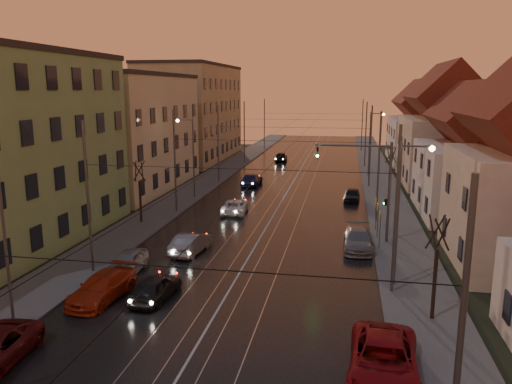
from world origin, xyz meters
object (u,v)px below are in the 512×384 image
Objects in this scene: driving_car_3 at (252,180)px; driving_car_4 at (281,157)px; street_lamp_2 at (190,150)px; traffic_light_mast at (375,179)px; street_lamp_1 at (404,201)px; parked_left_2 at (102,287)px; parked_right_1 at (358,239)px; parked_left_3 at (127,262)px; street_lamp_3 at (372,137)px; parked_right_2 at (352,195)px; driving_car_1 at (191,243)px; parked_right_0 at (384,361)px; driving_car_2 at (235,206)px; driving_car_0 at (155,287)px.

driving_car_4 is at bearing -91.74° from driving_car_3.
street_lamp_2 is 20.89m from traffic_light_mast.
driving_car_4 is at bearing 106.51° from traffic_light_mast.
driving_car_3 is at bearing 83.65° from driving_car_4.
street_lamp_1 is at bearing 101.17° from driving_car_4.
driving_car_3 reaches higher than parked_left_2.
parked_right_1 is (13.18, 10.83, 0.01)m from parked_left_2.
traffic_light_mast is at bearing 28.70° from parked_left_3.
street_lamp_1 is at bearing -90.00° from street_lamp_3.
parked_right_2 is at bearing 151.49° from driving_car_3.
traffic_light_mast is at bearing -153.27° from driving_car_1.
street_lamp_3 is at bearing -105.54° from driving_car_1.
driving_car_4 is at bearing 84.40° from parked_left_3.
parked_right_0 is 1.53× the size of parked_right_2.
parked_right_1 is at bearing 108.51° from street_lamp_1.
parked_left_2 is 17.06m from parked_right_1.
driving_car_4 is 0.91× the size of parked_left_2.
traffic_light_mast reaches higher than parked_right_0.
driving_car_2 is 19.39m from parked_left_2.
driving_car_4 is at bearing 93.71° from parked_left_2.
driving_car_4 is (5.51, 27.10, -4.17)m from street_lamp_2.
parked_left_2 is (-2.22, -8.04, -0.01)m from driving_car_1.
parked_left_3 is at bearing -149.24° from traffic_light_mast.
parked_left_2 is 0.84× the size of parked_right_0.
driving_car_4 is 0.76× the size of parked_right_0.
traffic_light_mast is at bearing 144.79° from driving_car_2.
parked_right_0 is (11.20, -56.47, 0.05)m from driving_car_4.
driving_car_2 is at bearing -86.18° from driving_car_1.
street_lamp_3 is 1.45× the size of parked_right_0.
street_lamp_2 is 1.45× the size of parked_right_0.
parked_right_2 is at bearing 96.44° from street_lamp_1.
driving_car_1 is at bearing 56.64° from parked_left_3.
traffic_light_mast is at bearing 123.03° from driving_car_3.
street_lamp_3 is 17.37m from driving_car_4.
parked_left_2 is (-2.68, -0.54, 0.01)m from driving_car_0.
driving_car_1 is 4.95m from parked_left_3.
parked_left_2 reaches higher than parked_right_2.
driving_car_3 is 1.29× the size of parked_right_2.
traffic_light_mast is 1.54× the size of parked_left_2.
parked_right_2 is (11.11, -6.21, -0.06)m from driving_car_3.
driving_car_1 is at bearing 82.55° from driving_car_2.
parked_right_2 is (-2.42, 21.41, -4.27)m from street_lamp_1.
parked_right_1 is at bearing -40.31° from street_lamp_2.
driving_car_0 is at bearing -162.68° from street_lamp_1.
driving_car_0 is at bearing -135.93° from parked_right_1.
driving_car_3 is 0.84× the size of parked_right_0.
driving_car_0 is at bearing -107.54° from street_lamp_3.
parked_right_1 is at bearing 25.35° from parked_left_3.
driving_car_3 is 0.99× the size of parked_right_1.
street_lamp_1 and street_lamp_3 have the same top height.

